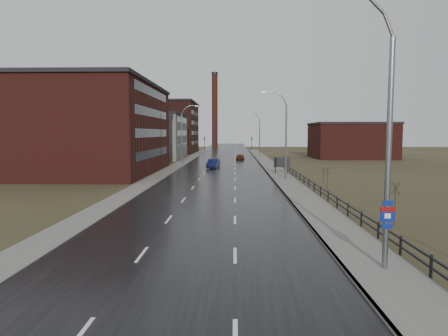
# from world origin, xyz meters

# --- Properties ---
(ground) EXTENTS (320.00, 320.00, 0.00)m
(ground) POSITION_xyz_m (0.00, 0.00, 0.00)
(ground) COLOR #2D2819
(ground) RESTS_ON ground
(road) EXTENTS (14.00, 300.00, 0.06)m
(road) POSITION_xyz_m (0.00, 60.00, 0.03)
(road) COLOR black
(road) RESTS_ON ground
(sidewalk_right) EXTENTS (3.20, 180.00, 0.18)m
(sidewalk_right) POSITION_xyz_m (8.60, 35.00, 0.09)
(sidewalk_right) COLOR #595651
(sidewalk_right) RESTS_ON ground
(curb_right) EXTENTS (0.16, 180.00, 0.18)m
(curb_right) POSITION_xyz_m (7.08, 35.00, 0.09)
(curb_right) COLOR slate
(curb_right) RESTS_ON ground
(sidewalk_left) EXTENTS (2.40, 260.00, 0.12)m
(sidewalk_left) POSITION_xyz_m (-8.20, 60.00, 0.06)
(sidewalk_left) COLOR #595651
(sidewalk_left) RESTS_ON ground
(warehouse_near) EXTENTS (22.44, 28.56, 13.50)m
(warehouse_near) POSITION_xyz_m (-20.99, 45.00, 6.76)
(warehouse_near) COLOR #471914
(warehouse_near) RESTS_ON ground
(warehouse_mid) EXTENTS (16.32, 20.40, 10.50)m
(warehouse_mid) POSITION_xyz_m (-17.99, 78.00, 5.26)
(warehouse_mid) COLOR slate
(warehouse_mid) RESTS_ON ground
(warehouse_far) EXTENTS (26.52, 24.48, 15.50)m
(warehouse_far) POSITION_xyz_m (-22.99, 108.00, 7.76)
(warehouse_far) COLOR #331611
(warehouse_far) RESTS_ON ground
(building_right) EXTENTS (18.36, 16.32, 8.50)m
(building_right) POSITION_xyz_m (30.30, 82.00, 4.26)
(building_right) COLOR #471914
(building_right) RESTS_ON ground
(smokestack) EXTENTS (2.70, 2.70, 30.70)m
(smokestack) POSITION_xyz_m (-6.00, 150.00, 15.50)
(smokestack) COLOR #331611
(smokestack) RESTS_ON ground
(streetlight_main) EXTENTS (3.91, 0.29, 12.11)m
(streetlight_main) POSITION_xyz_m (8.47, 2.00, 6.06)
(streetlight_main) COLOR slate
(streetlight_main) RESTS_ON ground
(streetlight_right_mid) EXTENTS (3.36, 0.28, 11.35)m
(streetlight_right_mid) POSITION_xyz_m (8.50, 36.00, 5.84)
(streetlight_right_mid) COLOR slate
(streetlight_right_mid) RESTS_ON ground
(streetlight_left) EXTENTS (3.36, 0.28, 11.35)m
(streetlight_left) POSITION_xyz_m (-7.70, 62.00, 5.84)
(streetlight_left) COLOR slate
(streetlight_left) RESTS_ON ground
(streetlight_right_far) EXTENTS (3.36, 0.28, 11.35)m
(streetlight_right_far) POSITION_xyz_m (8.50, 90.00, 5.84)
(streetlight_right_far) COLOR slate
(streetlight_right_far) RESTS_ON ground
(guardrail) EXTENTS (0.10, 53.05, 1.10)m
(guardrail) POSITION_xyz_m (10.30, 18.31, 0.71)
(guardrail) COLOR black
(guardrail) RESTS_ON ground
(shrub_c) EXTENTS (0.67, 0.71, 2.87)m
(shrub_c) POSITION_xyz_m (12.73, 10.89, 1.52)
(shrub_c) COLOR #382D23
(shrub_c) RESTS_ON ground
(shrub_d) EXTENTS (0.44, 0.46, 1.82)m
(shrub_d) POSITION_xyz_m (14.47, 16.60, 0.96)
(shrub_d) COLOR #382D23
(shrub_d) RESTS_ON ground
(shrub_e) EXTENTS (0.58, 0.61, 2.44)m
(shrub_e) POSITION_xyz_m (12.01, 26.92, 1.29)
(shrub_e) COLOR #382D23
(shrub_e) RESTS_ON ground
(shrub_f) EXTENTS (0.46, 0.48, 1.91)m
(shrub_f) POSITION_xyz_m (12.81, 32.24, 1.01)
(shrub_f) COLOR #382D23
(shrub_f) RESTS_ON ground
(billboard) EXTENTS (2.34, 0.17, 2.49)m
(billboard) POSITION_xyz_m (9.10, 42.86, 1.69)
(billboard) COLOR black
(billboard) RESTS_ON ground
(traffic_light_left) EXTENTS (0.58, 2.73, 5.30)m
(traffic_light_left) POSITION_xyz_m (-8.00, 120.00, 4.60)
(traffic_light_left) COLOR black
(traffic_light_left) RESTS_ON ground
(traffic_light_right) EXTENTS (0.58, 2.73, 5.30)m
(traffic_light_right) POSITION_xyz_m (8.00, 120.00, 4.60)
(traffic_light_right) COLOR black
(traffic_light_right) RESTS_ON ground
(car_near) EXTENTS (2.21, 4.80, 1.52)m
(car_near) POSITION_xyz_m (-1.39, 52.65, 0.76)
(car_near) COLOR #0C123D
(car_near) RESTS_ON ground
(car_far) EXTENTS (2.06, 4.13, 1.35)m
(car_far) POSITION_xyz_m (3.48, 73.06, 0.68)
(car_far) COLOR #4F1D0D
(car_far) RESTS_ON ground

